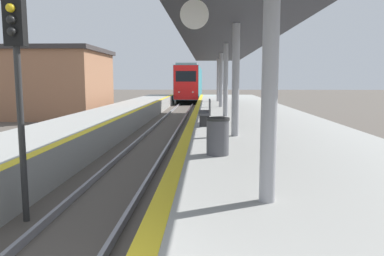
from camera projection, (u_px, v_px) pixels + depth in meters
The scene contains 6 objects.
train at pixel (191, 83), 50.76m from camera, with size 2.68×23.40×4.49m.
signal_near at pixel (17, 66), 6.78m from camera, with size 0.36×0.31×4.18m.
station_canopy at pixel (226, 43), 16.74m from camera, with size 3.62×30.29×3.47m.
trash_bin at pixel (218, 136), 8.29m from camera, with size 0.52×0.52×0.83m.
bench at pixel (206, 111), 13.94m from camera, with size 0.44×1.65×0.92m.
station_building at pixel (46, 83), 27.12m from camera, with size 8.42×7.49×4.91m.
Camera 1 is at (2.27, -2.18, 2.69)m, focal length 35.00 mm.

